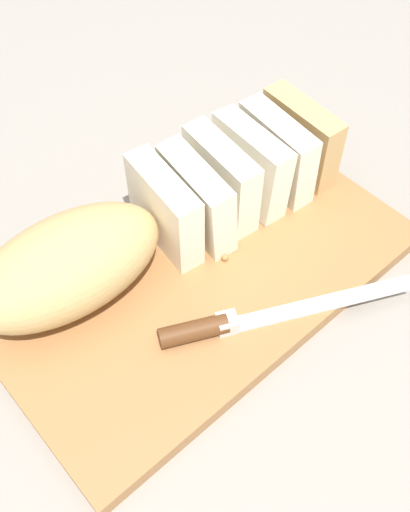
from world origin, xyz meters
The scene contains 7 objects.
ground_plane centered at (0.00, 0.00, 0.00)m, with size 3.00×3.00×0.00m, color gray.
cutting_board centered at (0.00, 0.00, 0.01)m, with size 0.44×0.24×0.02m, color #9E6B3D.
bread_loaf centered at (-0.02, 0.06, 0.07)m, with size 0.42×0.13×0.09m.
bread_knife centered at (-0.02, -0.07, 0.03)m, with size 0.25×0.13×0.02m.
crumb_near_knife centered at (0.03, 0.00, 0.02)m, with size 0.01×0.01×0.01m, color #A8753D.
crumb_near_loaf centered at (0.01, 0.04, 0.02)m, with size 0.01×0.01×0.01m, color #A8753D.
crumb_stray_left centered at (0.03, 0.05, 0.02)m, with size 0.01×0.01×0.01m, color #A8753D.
Camera 1 is at (-0.23, -0.27, 0.52)m, focal length 40.91 mm.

